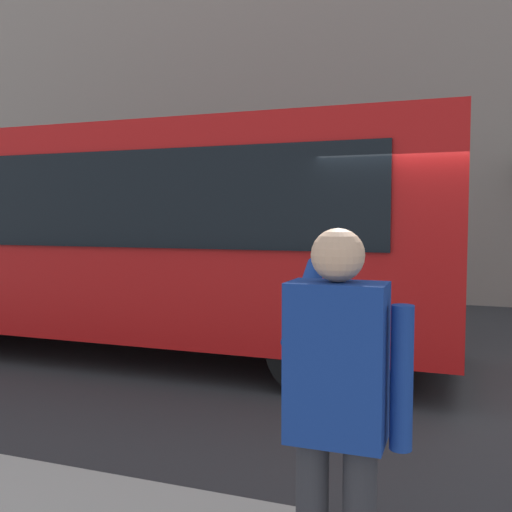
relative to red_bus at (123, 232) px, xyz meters
The scene contains 4 objects.
ground_plane 4.66m from the red_bus, behind, with size 60.00×60.00×0.00m, color #2B2B2D.
building_facade_far 9.01m from the red_bus, 123.37° to the right, with size 28.00×1.55×12.00m.
red_bus is the anchor object (origin of this frame).
pedestrian_photographer 6.15m from the red_bus, 130.97° to the left, with size 0.53×0.52×1.70m.
Camera 1 is at (-0.16, 6.74, 1.89)m, focal length 40.39 mm.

